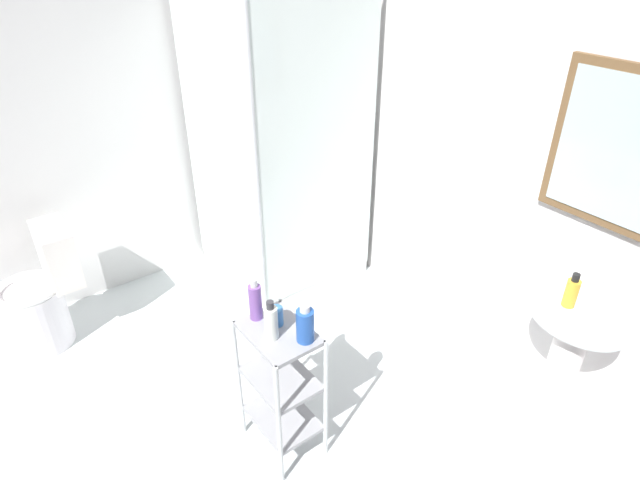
{
  "coord_description": "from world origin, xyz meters",
  "views": [
    {
      "loc": [
        1.6,
        -0.55,
        2.3
      ],
      "look_at": [
        -0.32,
        0.89,
        0.84
      ],
      "focal_mm": 29.8,
      "sensor_mm": 36.0,
      "label": 1
    }
  ],
  "objects_px": {
    "lotion_bottle_white": "(271,322)",
    "rinse_cup": "(276,316)",
    "shower_stall": "(278,221)",
    "conditioner_bottle_purple": "(255,301)",
    "storage_cart": "(281,380)",
    "hand_soap_bottle": "(572,292)",
    "pedestal_sink": "(569,345)",
    "shampoo_bottle_blue": "(305,325)",
    "toilet": "(41,299)"
  },
  "relations": [
    {
      "from": "pedestal_sink",
      "to": "storage_cart",
      "type": "xyz_separation_m",
      "value": [
        -0.75,
        -1.14,
        -0.14
      ]
    },
    {
      "from": "shampoo_bottle_blue",
      "to": "lotion_bottle_white",
      "type": "bearing_deg",
      "value": -132.49
    },
    {
      "from": "conditioner_bottle_purple",
      "to": "rinse_cup",
      "type": "xyz_separation_m",
      "value": [
        0.09,
        0.05,
        -0.05
      ]
    },
    {
      "from": "storage_cart",
      "to": "lotion_bottle_white",
      "type": "bearing_deg",
      "value": -67.08
    },
    {
      "from": "storage_cart",
      "to": "lotion_bottle_white",
      "type": "height_order",
      "value": "lotion_bottle_white"
    },
    {
      "from": "toilet",
      "to": "lotion_bottle_white",
      "type": "distance_m",
      "value": 1.78
    },
    {
      "from": "pedestal_sink",
      "to": "shower_stall",
      "type": "bearing_deg",
      "value": -170.65
    },
    {
      "from": "hand_soap_bottle",
      "to": "pedestal_sink",
      "type": "bearing_deg",
      "value": 40.05
    },
    {
      "from": "pedestal_sink",
      "to": "shampoo_bottle_blue",
      "type": "bearing_deg",
      "value": -120.59
    },
    {
      "from": "shower_stall",
      "to": "storage_cart",
      "type": "relative_size",
      "value": 2.7
    },
    {
      "from": "lotion_bottle_white",
      "to": "rinse_cup",
      "type": "height_order",
      "value": "lotion_bottle_white"
    },
    {
      "from": "pedestal_sink",
      "to": "conditioner_bottle_purple",
      "type": "relative_size",
      "value": 3.81
    },
    {
      "from": "storage_cart",
      "to": "shower_stall",
      "type": "bearing_deg",
      "value": 147.41
    },
    {
      "from": "shower_stall",
      "to": "storage_cart",
      "type": "xyz_separation_m",
      "value": [
        1.26,
        -0.81,
        -0.03
      ]
    },
    {
      "from": "toilet",
      "to": "rinse_cup",
      "type": "relative_size",
      "value": 8.67
    },
    {
      "from": "storage_cart",
      "to": "rinse_cup",
      "type": "bearing_deg",
      "value": 156.5
    },
    {
      "from": "storage_cart",
      "to": "conditioner_bottle_purple",
      "type": "distance_m",
      "value": 0.42
    },
    {
      "from": "shampoo_bottle_blue",
      "to": "conditioner_bottle_purple",
      "type": "relative_size",
      "value": 0.88
    },
    {
      "from": "shower_stall",
      "to": "toilet",
      "type": "height_order",
      "value": "shower_stall"
    },
    {
      "from": "pedestal_sink",
      "to": "conditioner_bottle_purple",
      "type": "xyz_separation_m",
      "value": [
        -0.89,
        -1.16,
        0.25
      ]
    },
    {
      "from": "shower_stall",
      "to": "conditioner_bottle_purple",
      "type": "relative_size",
      "value": 9.41
    },
    {
      "from": "storage_cart",
      "to": "conditioner_bottle_purple",
      "type": "xyz_separation_m",
      "value": [
        -0.14,
        -0.03,
        0.4
      ]
    },
    {
      "from": "pedestal_sink",
      "to": "lotion_bottle_white",
      "type": "xyz_separation_m",
      "value": [
        -0.73,
        -1.18,
        0.25
      ]
    },
    {
      "from": "shower_stall",
      "to": "pedestal_sink",
      "type": "bearing_deg",
      "value": 9.35
    },
    {
      "from": "pedestal_sink",
      "to": "shampoo_bottle_blue",
      "type": "distance_m",
      "value": 1.27
    },
    {
      "from": "toilet",
      "to": "storage_cart",
      "type": "bearing_deg",
      "value": 25.8
    },
    {
      "from": "pedestal_sink",
      "to": "toilet",
      "type": "distance_m",
      "value": 2.97
    },
    {
      "from": "conditioner_bottle_purple",
      "to": "rinse_cup",
      "type": "bearing_deg",
      "value": 27.77
    },
    {
      "from": "shower_stall",
      "to": "pedestal_sink",
      "type": "relative_size",
      "value": 2.47
    },
    {
      "from": "storage_cart",
      "to": "hand_soap_bottle",
      "type": "relative_size",
      "value": 4.36
    },
    {
      "from": "lotion_bottle_white",
      "to": "hand_soap_bottle",
      "type": "bearing_deg",
      "value": 58.97
    },
    {
      "from": "shower_stall",
      "to": "storage_cart",
      "type": "bearing_deg",
      "value": -32.59
    },
    {
      "from": "lotion_bottle_white",
      "to": "conditioner_bottle_purple",
      "type": "bearing_deg",
      "value": 174.13
    },
    {
      "from": "conditioner_bottle_purple",
      "to": "shampoo_bottle_blue",
      "type": "bearing_deg",
      "value": 19.81
    },
    {
      "from": "pedestal_sink",
      "to": "rinse_cup",
      "type": "bearing_deg",
      "value": -125.56
    },
    {
      "from": "pedestal_sink",
      "to": "toilet",
      "type": "height_order",
      "value": "pedestal_sink"
    },
    {
      "from": "toilet",
      "to": "shampoo_bottle_blue",
      "type": "distance_m",
      "value": 1.91
    },
    {
      "from": "hand_soap_bottle",
      "to": "conditioner_bottle_purple",
      "type": "height_order",
      "value": "hand_soap_bottle"
    },
    {
      "from": "toilet",
      "to": "lotion_bottle_white",
      "type": "height_order",
      "value": "lotion_bottle_white"
    },
    {
      "from": "storage_cart",
      "to": "conditioner_bottle_purple",
      "type": "relative_size",
      "value": 3.48
    },
    {
      "from": "toilet",
      "to": "storage_cart",
      "type": "xyz_separation_m",
      "value": [
        1.54,
        0.74,
        0.12
      ]
    },
    {
      "from": "shower_stall",
      "to": "rinse_cup",
      "type": "bearing_deg",
      "value": -32.91
    },
    {
      "from": "hand_soap_bottle",
      "to": "storage_cart",
      "type": "bearing_deg",
      "value": -122.71
    },
    {
      "from": "hand_soap_bottle",
      "to": "lotion_bottle_white",
      "type": "distance_m",
      "value": 1.33
    },
    {
      "from": "lotion_bottle_white",
      "to": "shampoo_bottle_blue",
      "type": "relative_size",
      "value": 1.04
    },
    {
      "from": "pedestal_sink",
      "to": "rinse_cup",
      "type": "relative_size",
      "value": 9.24
    },
    {
      "from": "shampoo_bottle_blue",
      "to": "storage_cart",
      "type": "bearing_deg",
      "value": -151.3
    },
    {
      "from": "pedestal_sink",
      "to": "lotion_bottle_white",
      "type": "height_order",
      "value": "lotion_bottle_white"
    },
    {
      "from": "pedestal_sink",
      "to": "toilet",
      "type": "bearing_deg",
      "value": -140.6
    },
    {
      "from": "shampoo_bottle_blue",
      "to": "conditioner_bottle_purple",
      "type": "bearing_deg",
      "value": -160.19
    }
  ]
}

